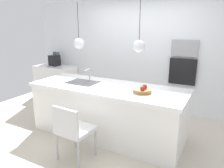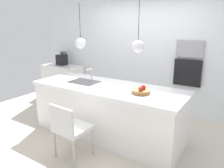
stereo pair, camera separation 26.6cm
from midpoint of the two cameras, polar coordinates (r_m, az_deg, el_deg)
floor at (r=4.10m, az=0.70°, el=-13.07°), size 6.60×6.60×0.00m
back_wall at (r=5.13m, az=10.65°, el=7.74°), size 6.00×0.10×2.60m
kitchen_island at (r=3.91m, az=0.72°, el=-7.05°), size 2.75×1.00×0.93m
sink_basin at (r=4.05m, az=-5.57°, el=0.50°), size 0.56×0.40×0.02m
faucet at (r=4.18m, az=-3.81°, el=3.08°), size 0.02×0.17×0.22m
fruit_bowl at (r=3.39m, az=9.92°, el=-1.82°), size 0.30×0.30×0.13m
side_counter at (r=6.31m, az=-11.72°, el=1.03°), size 1.10×0.60×0.87m
coffee_machine at (r=6.19m, az=-11.94°, el=6.36°), size 0.20×0.35×0.38m
microwave at (r=4.76m, az=21.46°, el=8.70°), size 0.54×0.08×0.34m
oven at (r=4.84m, az=20.89°, el=2.82°), size 0.56×0.08×0.56m
chair_near at (r=3.25m, az=-8.80°, el=-11.32°), size 0.50×0.48×0.86m
pendant_light_left at (r=3.96m, az=-6.39°, el=10.67°), size 0.19×0.19×0.79m
pendant_light_right at (r=3.36m, az=9.21°, el=9.78°), size 0.19×0.19×0.79m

